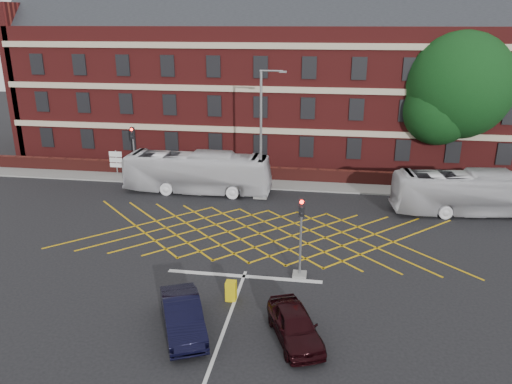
# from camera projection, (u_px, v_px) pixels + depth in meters

# --- Properties ---
(ground) EXTENTS (120.00, 120.00, 0.00)m
(ground) POSITION_uv_depth(u_px,v_px,m) (255.00, 247.00, 28.79)
(ground) COLOR black
(ground) RESTS_ON ground
(victorian_building) EXTENTS (51.00, 12.17, 20.40)m
(victorian_building) POSITION_uv_depth(u_px,v_px,m) (294.00, 72.00, 46.78)
(victorian_building) COLOR #5A1717
(victorian_building) RESTS_ON ground
(boundary_wall) EXTENTS (56.00, 0.50, 1.10)m
(boundary_wall) POSITION_uv_depth(u_px,v_px,m) (279.00, 174.00, 40.77)
(boundary_wall) COLOR #4F1815
(boundary_wall) RESTS_ON ground
(far_pavement) EXTENTS (60.00, 3.00, 0.12)m
(far_pavement) POSITION_uv_depth(u_px,v_px,m) (278.00, 183.00, 39.99)
(far_pavement) COLOR slate
(far_pavement) RESTS_ON ground
(box_junction_hatching) EXTENTS (8.22, 8.22, 0.02)m
(box_junction_hatching) POSITION_uv_depth(u_px,v_px,m) (260.00, 234.00, 30.66)
(box_junction_hatching) COLOR #CC990C
(box_junction_hatching) RESTS_ON ground
(stop_line) EXTENTS (8.00, 0.30, 0.02)m
(stop_line) POSITION_uv_depth(u_px,v_px,m) (244.00, 276.00, 25.52)
(stop_line) COLOR silver
(stop_line) RESTS_ON ground
(centre_line) EXTENTS (0.15, 14.00, 0.02)m
(centre_line) POSITION_uv_depth(u_px,v_px,m) (215.00, 356.00, 19.44)
(centre_line) COLOR silver
(centre_line) RESTS_ON ground
(bus_left) EXTENTS (11.13, 2.68, 3.09)m
(bus_left) POSITION_uv_depth(u_px,v_px,m) (197.00, 172.00, 37.70)
(bus_left) COLOR silver
(bus_left) RESTS_ON ground
(bus_right) EXTENTS (10.84, 3.64, 2.96)m
(bus_right) POSITION_uv_depth(u_px,v_px,m) (473.00, 193.00, 33.42)
(bus_right) COLOR #BBBABF
(bus_right) RESTS_ON ground
(car_navy) EXTENTS (3.19, 4.65, 1.45)m
(car_navy) POSITION_uv_depth(u_px,v_px,m) (183.00, 316.00, 20.81)
(car_navy) COLOR black
(car_navy) RESTS_ON ground
(car_maroon) EXTENTS (2.98, 4.31, 1.36)m
(car_maroon) POSITION_uv_depth(u_px,v_px,m) (295.00, 325.00, 20.27)
(car_maroon) COLOR black
(car_maroon) RESTS_ON ground
(deciduous_tree) EXTENTS (8.68, 8.68, 11.88)m
(deciduous_tree) POSITION_uv_depth(u_px,v_px,m) (457.00, 92.00, 40.21)
(deciduous_tree) COLOR black
(deciduous_tree) RESTS_ON ground
(traffic_light_near) EXTENTS (0.70, 0.70, 4.27)m
(traffic_light_near) POSITION_uv_depth(u_px,v_px,m) (300.00, 245.00, 24.92)
(traffic_light_near) COLOR slate
(traffic_light_near) RESTS_ON ground
(traffic_light_far) EXTENTS (0.70, 0.70, 4.27)m
(traffic_light_far) POSITION_uv_depth(u_px,v_px,m) (134.00, 157.00, 41.07)
(traffic_light_far) COLOR slate
(traffic_light_far) RESTS_ON ground
(street_lamp) EXTENTS (2.25, 1.00, 9.24)m
(street_lamp) POSITION_uv_depth(u_px,v_px,m) (262.00, 155.00, 36.00)
(street_lamp) COLOR slate
(street_lamp) RESTS_ON ground
(direction_signs) EXTENTS (1.10, 0.16, 2.20)m
(direction_signs) POSITION_uv_depth(u_px,v_px,m) (116.00, 160.00, 41.70)
(direction_signs) COLOR gray
(direction_signs) RESTS_ON ground
(utility_cabinet) EXTENTS (0.49, 0.43, 0.97)m
(utility_cabinet) POSITION_uv_depth(u_px,v_px,m) (231.00, 291.00, 23.21)
(utility_cabinet) COLOR gold
(utility_cabinet) RESTS_ON ground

